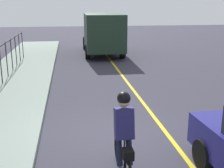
% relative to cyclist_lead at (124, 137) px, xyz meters
% --- Properties ---
extents(ground_plane, '(80.00, 80.00, 0.00)m').
position_rel_cyclist_lead_xyz_m(ground_plane, '(2.05, 0.04, -0.91)').
color(ground_plane, '#363441').
extents(lane_line_centre, '(36.00, 0.12, 0.01)m').
position_rel_cyclist_lead_xyz_m(lane_line_centre, '(2.05, -1.56, -0.91)').
color(lane_line_centre, yellow).
rests_on(lane_line_centre, ground).
extents(cyclist_lead, '(1.71, 0.37, 1.83)m').
position_rel_cyclist_lead_xyz_m(cyclist_lead, '(0.00, 0.00, 0.00)').
color(cyclist_lead, black).
rests_on(cyclist_lead, ground).
extents(box_truck_background, '(6.75, 2.64, 2.78)m').
position_rel_cyclist_lead_xyz_m(box_truck_background, '(15.38, -1.35, 0.64)').
color(box_truck_background, '#1D3224').
rests_on(box_truck_background, ground).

